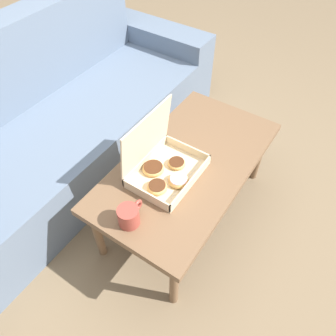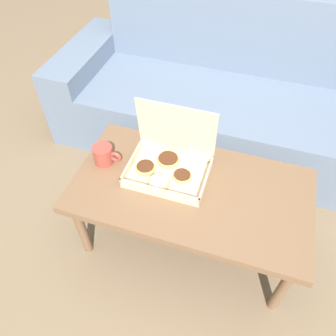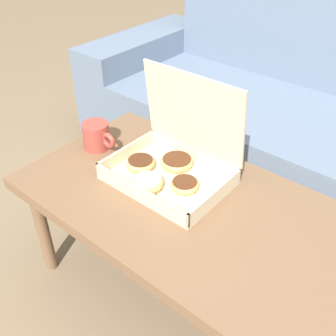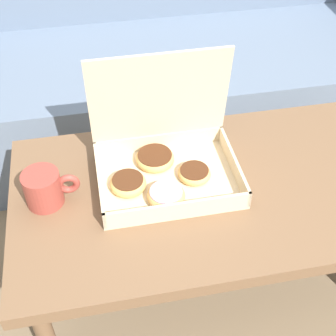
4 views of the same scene
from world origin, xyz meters
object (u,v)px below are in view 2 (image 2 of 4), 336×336
object	(u,v)px
couch	(226,99)
coffee_mug	(104,155)
coffee_table	(191,194)
pastry_box	(167,162)

from	to	relation	value
couch	coffee_mug	world-z (taller)	couch
couch	coffee_table	xyz separation A→B (m)	(0.00, -0.91, 0.10)
pastry_box	coffee_table	bearing A→B (deg)	-26.02
couch	pastry_box	world-z (taller)	couch
coffee_table	pastry_box	distance (m)	0.18
coffee_mug	pastry_box	bearing A→B (deg)	6.88
coffee_table	coffee_mug	distance (m)	0.46
couch	pastry_box	bearing A→B (deg)	-99.22
couch	coffee_table	size ratio (longest dim) A/B	2.01
couch	coffee_mug	distance (m)	1.00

